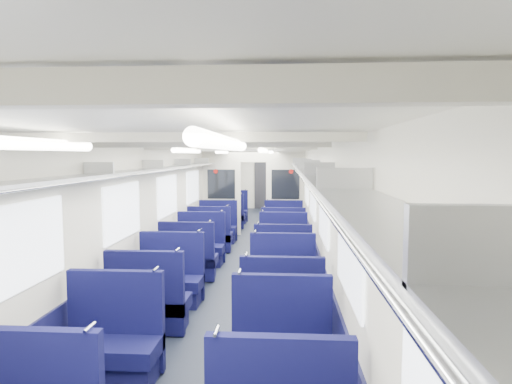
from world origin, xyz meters
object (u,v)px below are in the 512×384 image
seat_16 (210,237)px  seat_22 (233,212)px  seat_20 (228,217)px  seat_21 (284,218)px  seat_23 (284,213)px  seat_12 (188,261)px  bulkhead (253,190)px  seat_11 (283,283)px  seat_7 (281,353)px  seat_17 (283,239)px  seat_19 (283,229)px  seat_6 (112,346)px  seat_9 (282,314)px  seat_14 (200,248)px  seat_8 (149,305)px  seat_15 (283,249)px  seat_10 (170,281)px  end_door (264,184)px  seat_13 (283,265)px

seat_16 → seat_22: bearing=90.0°
seat_20 → seat_21: 1.66m
seat_22 → seat_23: bearing=2.7°
seat_12 → seat_21: 5.67m
bulkhead → seat_11: 5.72m
seat_7 → seat_16: size_ratio=1.00×
seat_17 → seat_19: same height
seat_6 → seat_9: size_ratio=1.00×
seat_6 → seat_12: 3.40m
seat_20 → seat_14: bearing=-90.0°
bulkhead → seat_9: (0.83, -6.82, -0.90)m
seat_20 → seat_23: same height
seat_6 → seat_8: (0.00, 1.15, 0.00)m
bulkhead → seat_8: bearing=-97.1°
seat_12 → seat_15: (1.66, 1.14, 0.00)m
seat_10 → seat_20: 6.58m
seat_19 → bulkhead: bearing=130.6°
end_door → seat_20: end_door is taller
seat_8 → seat_10: 1.03m
seat_8 → seat_10: same height
seat_7 → seat_11: bearing=90.0°
end_door → seat_23: 3.84m
seat_12 → seat_13: bearing=-4.7°
seat_16 → seat_23: (1.66, 4.33, 0.00)m
seat_21 → seat_6: bearing=-100.7°
seat_13 → seat_17: size_ratio=1.00×
seat_23 → seat_19: bearing=-90.0°
seat_16 → seat_20: size_ratio=1.00×
seat_11 → seat_9: bearing=-90.0°
end_door → seat_13: size_ratio=1.85×
seat_6 → seat_22: size_ratio=1.00×
seat_8 → seat_11: 1.96m
seat_21 → seat_8: bearing=-102.2°
seat_7 → seat_17: bearing=90.0°
seat_16 → seat_23: 4.64m
seat_14 → seat_19: 2.86m
seat_6 → seat_22: (0.00, 9.88, 0.00)m
seat_13 → seat_23: (0.00, 6.70, 0.00)m
seat_6 → bulkhead: bearing=83.9°
seat_22 → seat_23: same height
bulkhead → seat_17: size_ratio=2.58×
seat_19 → seat_11: bearing=-90.0°
seat_12 → seat_20: (0.00, 5.36, 0.00)m
seat_11 → seat_23: (0.00, 7.78, 0.00)m
bulkhead → seat_12: size_ratio=2.58×
seat_11 → bulkhead: bearing=98.4°
bulkhead → seat_16: (-0.83, -2.14, -0.90)m
seat_7 → seat_16: 5.91m
seat_8 → seat_16: size_ratio=1.00×
end_door → seat_16: end_door is taller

